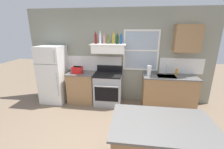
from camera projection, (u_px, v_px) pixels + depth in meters
name	position (u px, v px, depth m)	size (l,w,h in m)	color
back_wall	(119.00, 57.00, 4.42)	(5.40, 0.11, 2.70)	gray
refrigerator	(53.00, 74.00, 4.45)	(0.70, 0.72, 1.68)	white
counter_left_of_stove	(82.00, 87.00, 4.51)	(0.79, 0.63, 0.91)	#9E754C
toaster	(77.00, 70.00, 4.29)	(0.30, 0.20, 0.19)	red
stove_range	(108.00, 89.00, 4.37)	(0.76, 0.69, 1.09)	#9EA0A5
range_hood_shelf	(108.00, 48.00, 4.13)	(0.96, 0.52, 0.24)	white
bottle_red_label_wine	(96.00, 39.00, 4.08)	(0.07, 0.07, 0.32)	maroon
bottle_clear_tall	(100.00, 38.00, 4.07)	(0.06, 0.06, 0.33)	silver
bottle_rose_pink	(104.00, 39.00, 4.11)	(0.07, 0.07, 0.28)	#C67F84
bottle_olive_oil_square	(108.00, 40.00, 4.02)	(0.06, 0.06, 0.26)	#4C601E
bottle_champagne_gold_foil	(113.00, 39.00, 4.09)	(0.08, 0.08, 0.33)	#B29333
bottle_dark_green_wine	(117.00, 39.00, 4.03)	(0.07, 0.07, 0.28)	#143819
bottle_blue_liqueur	(121.00, 39.00, 3.98)	(0.07, 0.07, 0.28)	#1E478C
counter_right_with_sink	(168.00, 91.00, 4.19)	(1.43, 0.63, 0.91)	#9E754C
sink_faucet	(166.00, 69.00, 4.12)	(0.03, 0.17, 0.28)	silver
paper_towel_roll	(149.00, 70.00, 4.10)	(0.11, 0.11, 0.27)	white
dish_soap_bottle	(176.00, 72.00, 4.11)	(0.06, 0.06, 0.18)	orange
upper_cabinet_right	(187.00, 38.00, 3.86)	(0.64, 0.32, 0.70)	#9E754C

